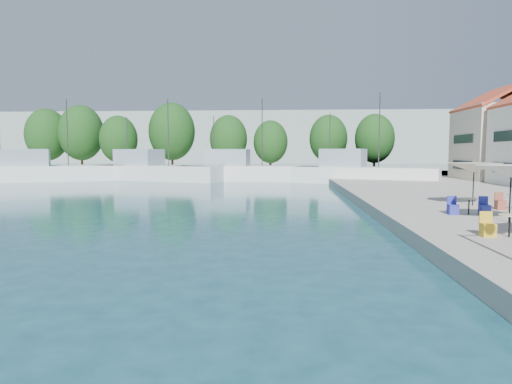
# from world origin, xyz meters

# --- Properties ---
(quay_far) EXTENTS (90.00, 16.00, 0.60)m
(quay_far) POSITION_xyz_m (-8.00, 67.00, 0.30)
(quay_far) COLOR #9C968D
(quay_far) RESTS_ON ground
(hill_west) EXTENTS (180.00, 40.00, 16.00)m
(hill_west) POSITION_xyz_m (-30.00, 160.00, 8.00)
(hill_west) COLOR #909E92
(hill_west) RESTS_ON ground
(hill_east) EXTENTS (140.00, 40.00, 12.00)m
(hill_east) POSITION_xyz_m (40.00, 180.00, 6.00)
(hill_east) COLOR #909E92
(hill_east) RESTS_ON ground
(building_06) EXTENTS (9.00, 8.80, 10.20)m
(building_06) POSITION_xyz_m (24.00, 51.00, 5.50)
(building_06) COLOR beige
(building_06) RESTS_ON quay_right
(trawler_01) EXTENTS (21.10, 13.73, 10.20)m
(trawler_01) POSITION_xyz_m (-27.54, 54.96, 1.07)
(trawler_01) COLOR white
(trawler_01) RESTS_ON ground
(trawler_02) EXTENTS (17.95, 10.15, 10.20)m
(trawler_02) POSITION_xyz_m (-14.84, 56.98, 1.07)
(trawler_02) COLOR silver
(trawler_02) RESTS_ON ground
(trawler_03) EXTENTS (17.10, 5.56, 10.20)m
(trawler_03) POSITION_xyz_m (-3.64, 56.85, 1.07)
(trawler_03) COLOR white
(trawler_03) RESTS_ON ground
(trawler_04) EXTENTS (15.95, 9.53, 10.20)m
(trawler_04) POSITION_xyz_m (9.48, 52.81, 1.07)
(trawler_04) COLOR silver
(trawler_04) RESTS_ON ground
(tree_01) EXTENTS (6.50, 6.50, 9.62)m
(tree_01) POSITION_xyz_m (-35.97, 71.24, 6.15)
(tree_01) COLOR #3F2B19
(tree_01) RESTS_ON quay_far
(tree_02) EXTENTS (6.78, 6.78, 10.04)m
(tree_02) POSITION_xyz_m (-30.17, 70.63, 6.40)
(tree_02) COLOR #3F2B19
(tree_02) RESTS_ON quay_far
(tree_03) EXTENTS (5.55, 5.55, 8.21)m
(tree_03) POSITION_xyz_m (-23.38, 68.16, 5.34)
(tree_03) COLOR #3F2B19
(tree_03) RESTS_ON quay_far
(tree_04) EXTENTS (6.94, 6.94, 10.28)m
(tree_04) POSITION_xyz_m (-15.93, 70.33, 6.53)
(tree_04) COLOR #3F2B19
(tree_04) RESTS_ON quay_far
(tree_05) EXTENTS (5.68, 5.68, 8.41)m
(tree_05) POSITION_xyz_m (-7.40, 70.87, 5.45)
(tree_05) COLOR #3F2B19
(tree_05) RESTS_ON quay_far
(tree_06) EXTENTS (5.11, 5.11, 7.57)m
(tree_06) POSITION_xyz_m (-1.03, 70.43, 4.97)
(tree_06) COLOR #3F2B19
(tree_06) RESTS_ON quay_far
(tree_07) EXTENTS (5.69, 5.69, 8.43)m
(tree_07) POSITION_xyz_m (7.62, 71.53, 5.46)
(tree_07) COLOR #3F2B19
(tree_07) RESTS_ON quay_far
(tree_08) EXTENTS (5.58, 5.58, 8.27)m
(tree_08) POSITION_xyz_m (13.84, 68.22, 5.37)
(tree_08) COLOR #3F2B19
(tree_08) RESTS_ON quay_far
(umbrella_white) EXTENTS (2.86, 2.86, 2.32)m
(umbrella_white) POSITION_xyz_m (10.45, 21.02, 2.67)
(umbrella_white) COLOR black
(umbrella_white) RESTS_ON quay_right
(umbrella_cream) EXTENTS (2.94, 2.94, 2.27)m
(umbrella_cream) POSITION_xyz_m (11.39, 27.05, 2.61)
(umbrella_cream) COLOR black
(umbrella_cream) RESTS_ON quay_right
(cafe_table_01) EXTENTS (1.82, 0.70, 0.76)m
(cafe_table_01) POSITION_xyz_m (8.92, 17.74, 0.89)
(cafe_table_01) COLOR black
(cafe_table_01) RESTS_ON quay_right
(cafe_table_02) EXTENTS (1.82, 0.70, 0.76)m
(cafe_table_02) POSITION_xyz_m (9.72, 23.26, 0.89)
(cafe_table_02) COLOR black
(cafe_table_02) RESTS_ON quay_right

